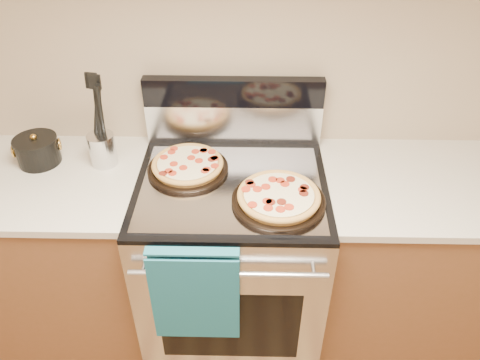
{
  "coord_description": "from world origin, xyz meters",
  "views": [
    {
      "loc": [
        0.06,
        0.17,
        2.04
      ],
      "look_at": [
        0.04,
        1.55,
        1.01
      ],
      "focal_mm": 35.0,
      "sensor_mm": 36.0,
      "label": 1
    }
  ],
  "objects_px": {
    "range_body": "(233,264)",
    "pepperoni_pizza_front": "(279,198)",
    "saucepan": "(38,152)",
    "pepperoni_pizza_back": "(188,166)",
    "utensil_crock": "(103,149)"
  },
  "relations": [
    {
      "from": "range_body",
      "to": "pepperoni_pizza_front",
      "type": "relative_size",
      "value": 2.61
    },
    {
      "from": "pepperoni_pizza_back",
      "to": "pepperoni_pizza_front",
      "type": "relative_size",
      "value": 0.94
    },
    {
      "from": "range_body",
      "to": "pepperoni_pizza_back",
      "type": "xyz_separation_m",
      "value": [
        -0.18,
        0.07,
        0.5
      ]
    },
    {
      "from": "range_body",
      "to": "saucepan",
      "type": "xyz_separation_m",
      "value": [
        -0.82,
        0.14,
        0.51
      ]
    },
    {
      "from": "range_body",
      "to": "saucepan",
      "type": "distance_m",
      "value": 0.97
    },
    {
      "from": "pepperoni_pizza_front",
      "to": "pepperoni_pizza_back",
      "type": "bearing_deg",
      "value": 150.95
    },
    {
      "from": "pepperoni_pizza_front",
      "to": "saucepan",
      "type": "height_order",
      "value": "saucepan"
    },
    {
      "from": "pepperoni_pizza_front",
      "to": "utensil_crock",
      "type": "bearing_deg",
      "value": 159.74
    },
    {
      "from": "pepperoni_pizza_back",
      "to": "saucepan",
      "type": "xyz_separation_m",
      "value": [
        -0.64,
        0.07,
        0.02
      ]
    },
    {
      "from": "range_body",
      "to": "pepperoni_pizza_back",
      "type": "bearing_deg",
      "value": 158.75
    },
    {
      "from": "pepperoni_pizza_front",
      "to": "utensil_crock",
      "type": "height_order",
      "value": "utensil_crock"
    },
    {
      "from": "pepperoni_pizza_back",
      "to": "pepperoni_pizza_front",
      "type": "bearing_deg",
      "value": -29.05
    },
    {
      "from": "pepperoni_pizza_back",
      "to": "pepperoni_pizza_front",
      "type": "distance_m",
      "value": 0.41
    },
    {
      "from": "range_body",
      "to": "pepperoni_pizza_front",
      "type": "distance_m",
      "value": 0.55
    },
    {
      "from": "range_body",
      "to": "pepperoni_pizza_front",
      "type": "xyz_separation_m",
      "value": [
        0.18,
        -0.13,
        0.5
      ]
    }
  ]
}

